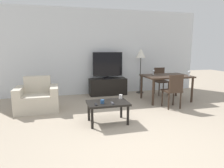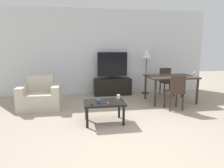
# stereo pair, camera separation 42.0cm
# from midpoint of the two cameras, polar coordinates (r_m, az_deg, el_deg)

# --- Properties ---
(ground_plane) EXTENTS (18.00, 18.00, 0.00)m
(ground_plane) POSITION_cam_midpoint_polar(r_m,az_deg,el_deg) (3.18, 9.21, -17.90)
(ground_plane) COLOR tan
(wall_back) EXTENTS (7.05, 0.06, 2.70)m
(wall_back) POSITION_cam_midpoint_polar(r_m,az_deg,el_deg) (6.53, -1.29, 9.04)
(wall_back) COLOR silver
(wall_back) RESTS_ON ground_plane
(armchair) EXTENTS (0.98, 0.72, 0.81)m
(armchair) POSITION_cam_midpoint_polar(r_m,az_deg,el_deg) (5.21, -17.66, -3.56)
(armchair) COLOR beige
(armchair) RESTS_ON ground_plane
(tv_stand) EXTENTS (1.18, 0.44, 0.53)m
(tv_stand) POSITION_cam_midpoint_polar(r_m,az_deg,el_deg) (6.42, 1.99, -0.74)
(tv_stand) COLOR black
(tv_stand) RESTS_ON ground_plane
(tv) EXTENTS (0.94, 0.32, 0.83)m
(tv) POSITION_cam_midpoint_polar(r_m,az_deg,el_deg) (6.32, 2.04, 5.32)
(tv) COLOR black
(tv) RESTS_ON tv_stand
(coffee_table) EXTENTS (0.81, 0.55, 0.43)m
(coffee_table) POSITION_cam_midpoint_polar(r_m,az_deg,el_deg) (4.00, 0.75, -5.98)
(coffee_table) COLOR black
(coffee_table) RESTS_ON ground_plane
(dining_table) EXTENTS (1.29, 0.89, 0.73)m
(dining_table) POSITION_cam_midpoint_polar(r_m,az_deg,el_deg) (5.81, 18.41, 1.34)
(dining_table) COLOR #38281E
(dining_table) RESTS_ON ground_plane
(dining_chair_near) EXTENTS (0.40, 0.40, 0.86)m
(dining_chair_near) POSITION_cam_midpoint_polar(r_m,az_deg,el_deg) (5.09, 19.97, -1.77)
(dining_chair_near) COLOR #38281E
(dining_chair_near) RESTS_ON ground_plane
(dining_chair_far) EXTENTS (0.40, 0.40, 0.86)m
(dining_chair_far) POSITION_cam_midpoint_polar(r_m,az_deg,el_deg) (6.60, 17.06, 1.06)
(dining_chair_far) COLOR #38281E
(dining_chair_far) RESTS_ON ground_plane
(floor_lamp) EXTENTS (0.32, 0.32, 1.47)m
(floor_lamp) POSITION_cam_midpoint_polar(r_m,az_deg,el_deg) (6.61, 11.65, 8.00)
(floor_lamp) COLOR black
(floor_lamp) RESTS_ON ground_plane
(remote_primary) EXTENTS (0.04, 0.15, 0.02)m
(remote_primary) POSITION_cam_midpoint_polar(r_m,az_deg,el_deg) (3.87, 1.99, -5.48)
(remote_primary) COLOR #38383D
(remote_primary) RESTS_ON coffee_table
(remote_secondary) EXTENTS (0.04, 0.15, 0.02)m
(remote_secondary) POSITION_cam_midpoint_polar(r_m,az_deg,el_deg) (3.82, -2.79, -5.70)
(remote_secondary) COLOR black
(remote_secondary) RESTS_ON coffee_table
(cup_white_near) EXTENTS (0.07, 0.07, 0.09)m
(cup_white_near) POSITION_cam_midpoint_polar(r_m,az_deg,el_deg) (4.23, 4.69, -3.67)
(cup_white_near) COLOR white
(cup_white_near) RESTS_ON coffee_table
(cup_colored_far) EXTENTS (0.08, 0.08, 0.07)m
(cup_colored_far) POSITION_cam_midpoint_polar(r_m,az_deg,el_deg) (3.89, -0.86, -5.01)
(cup_colored_far) COLOR navy
(cup_colored_far) RESTS_ON coffee_table
(wine_glass_left) EXTENTS (0.07, 0.07, 0.15)m
(wine_glass_left) POSITION_cam_midpoint_polar(r_m,az_deg,el_deg) (5.82, 24.46, 2.80)
(wine_glass_left) COLOR silver
(wine_glass_left) RESTS_ON dining_table
(wine_glass_center) EXTENTS (0.07, 0.07, 0.15)m
(wine_glass_center) POSITION_cam_midpoint_polar(r_m,az_deg,el_deg) (5.87, 14.93, 3.44)
(wine_glass_center) COLOR silver
(wine_glass_center) RESTS_ON dining_table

